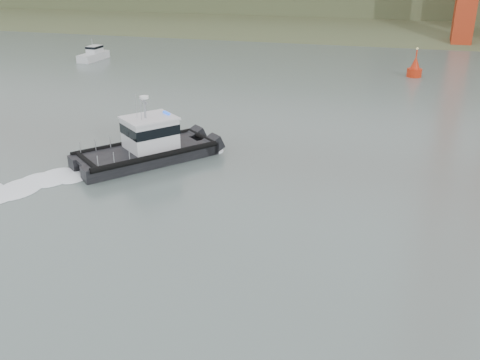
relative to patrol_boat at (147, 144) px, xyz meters
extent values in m
plane|color=#576862|center=(8.02, -15.98, -1.21)|extent=(400.00, 400.00, 0.00)
cube|color=#3B4A2A|center=(8.02, 76.02, -1.21)|extent=(500.00, 44.72, 16.25)
cube|color=black|center=(-1.04, 0.66, -0.83)|extent=(7.23, 8.44, 1.09)
cube|color=black|center=(0.85, -0.89, -0.83)|extent=(7.23, 8.44, 1.09)
cube|color=black|center=(-0.38, -0.46, -0.40)|extent=(8.26, 8.94, 0.23)
cube|color=silver|center=(0.19, 0.24, 0.75)|extent=(4.17, 4.24, 2.08)
cube|color=black|center=(0.19, 0.24, 1.13)|extent=(4.24, 4.32, 0.68)
cube|color=silver|center=(0.19, 0.24, 1.87)|extent=(4.42, 4.50, 0.14)
cylinder|color=#919599|center=(0.02, 0.03, 2.61)|extent=(0.14, 0.14, 1.63)
cylinder|color=white|center=(0.02, 0.03, 3.38)|extent=(0.63, 0.63, 0.16)
cube|color=silver|center=(-23.42, 33.25, -0.76)|extent=(2.10, 5.50, 1.08)
cube|color=silver|center=(-23.40, 33.70, 0.14)|extent=(1.56, 2.24, 1.08)
cube|color=black|center=(-23.40, 33.70, 0.50)|extent=(1.61, 2.29, 0.32)
cylinder|color=#919599|center=(-23.42, 33.25, 1.13)|extent=(0.07, 0.07, 1.08)
cylinder|color=#B8260C|center=(18.72, 34.14, -0.82)|extent=(1.74, 1.74, 1.16)
cone|color=#B8260C|center=(18.72, 34.14, 0.34)|extent=(1.36, 1.36, 1.74)
cylinder|color=#B8260C|center=(18.72, 34.14, 1.50)|extent=(0.16, 0.16, 0.97)
sphere|color=#E5D87F|center=(18.72, 34.14, 2.08)|extent=(0.29, 0.29, 0.29)
camera|label=1|loc=(15.94, -32.43, 12.47)|focal=40.00mm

